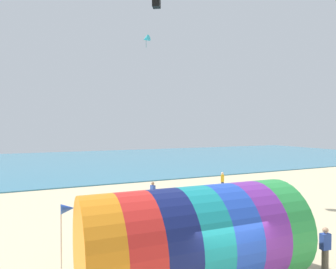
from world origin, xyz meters
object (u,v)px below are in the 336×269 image
kite_cyan_delta (146,39)px  bystander_near_water (222,181)px  kite_handler (325,249)px  bystander_mid_beach (153,193)px  giant_inflatable_tube (194,239)px  beach_flag (67,212)px

kite_cyan_delta → bystander_near_water: 13.93m
kite_handler → bystander_mid_beach: (-2.45, 11.35, -0.01)m
giant_inflatable_tube → bystander_near_water: size_ratio=4.64×
kite_cyan_delta → beach_flag: (-8.02, -13.80, -10.68)m
bystander_near_water → bystander_mid_beach: size_ratio=0.99×
kite_handler → giant_inflatable_tube: bearing=170.5°
giant_inflatable_tube → beach_flag: size_ratio=2.75×
kite_handler → beach_flag: (-8.84, 3.25, 1.57)m
kite_handler → bystander_near_water: (4.61, 13.30, -0.02)m
giant_inflatable_tube → beach_flag: 4.48m
kite_cyan_delta → giant_inflatable_tube: bearing=-104.9°
bystander_mid_beach → kite_cyan_delta: bearing=74.1°
bystander_mid_beach → giant_inflatable_tube: bearing=-104.3°
giant_inflatable_tube → kite_cyan_delta: kite_cyan_delta is taller
giant_inflatable_tube → bystander_mid_beach: giant_inflatable_tube is taller
giant_inflatable_tube → bystander_mid_beach: bearing=75.7°
kite_handler → beach_flag: size_ratio=0.61×
kite_cyan_delta → beach_flag: kite_cyan_delta is taller
giant_inflatable_tube → bystander_mid_beach: (2.67, 10.49, -0.88)m
giant_inflatable_tube → kite_handler: giant_inflatable_tube is taller
bystander_mid_beach → beach_flag: 10.44m
kite_cyan_delta → bystander_mid_beach: 13.61m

